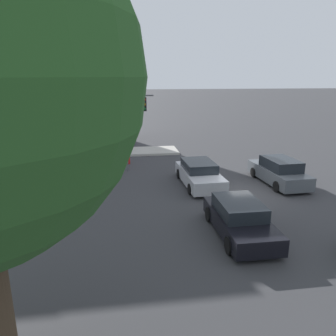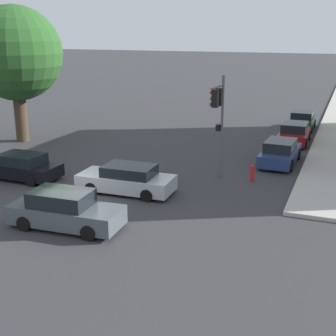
{
  "view_description": "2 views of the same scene",
  "coord_description": "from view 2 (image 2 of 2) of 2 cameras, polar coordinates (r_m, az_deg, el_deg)",
  "views": [
    {
      "loc": [
        -16.41,
        6.88,
        6.23
      ],
      "look_at": [
        0.35,
        4.41,
        1.47
      ],
      "focal_mm": 35.0,
      "sensor_mm": 36.0,
      "label": 1
    },
    {
      "loc": [
        11.65,
        -17.4,
        7.82
      ],
      "look_at": [
        3.25,
        3.8,
        1.04
      ],
      "focal_mm": 50.0,
      "sensor_mm": 36.0,
      "label": 2
    }
  ],
  "objects": [
    {
      "name": "ground_plane",
      "position": [
        22.36,
        -11.45,
        -4.26
      ],
      "size": [
        300.0,
        300.0,
        0.0
      ],
      "primitive_type": "plane",
      "color": "#333335"
    },
    {
      "name": "street_tree",
      "position": [
        34.95,
        -18.12,
        13.08
      ],
      "size": [
        6.52,
        6.52,
        9.48
      ],
      "color": "#423323",
      "rests_on": "ground_plane"
    },
    {
      "name": "traffic_signal",
      "position": [
        24.52,
        6.14,
        7.16
      ],
      "size": [
        0.53,
        2.03,
        5.54
      ],
      "rotation": [
        0.0,
        0.0,
        3.09
      ],
      "color": "#515456",
      "rests_on": "ground_plane"
    },
    {
      "name": "crossing_car_1",
      "position": [
        23.28,
        -5.04,
        -1.4
      ],
      "size": [
        4.83,
        2.14,
        1.41
      ],
      "rotation": [
        0.0,
        0.0,
        3.17
      ],
      "color": "#B7B7BC",
      "rests_on": "ground_plane"
    },
    {
      "name": "crossing_car_2",
      "position": [
        19.6,
        -12.44,
        -5.08
      ],
      "size": [
        4.74,
        2.12,
        1.55
      ],
      "rotation": [
        0.0,
        0.0,
        0.06
      ],
      "color": "#4C5156",
      "rests_on": "ground_plane"
    },
    {
      "name": "crossing_car_3",
      "position": [
        26.58,
        -17.6,
        0.15
      ],
      "size": [
        4.52,
        1.99,
        1.4
      ],
      "rotation": [
        0.0,
        0.0,
        3.14
      ],
      "color": "black",
      "rests_on": "ground_plane"
    },
    {
      "name": "parked_car_0",
      "position": [
        28.91,
        13.51,
        1.85
      ],
      "size": [
        2.09,
        4.54,
        1.48
      ],
      "rotation": [
        0.0,
        0.0,
        1.54
      ],
      "color": "navy",
      "rests_on": "ground_plane"
    },
    {
      "name": "parked_car_1",
      "position": [
        34.54,
        15.14,
        4.09
      ],
      "size": [
        2.05,
        4.42,
        1.49
      ],
      "rotation": [
        0.0,
        0.0,
        1.58
      ],
      "color": "maroon",
      "rests_on": "ground_plane"
    },
    {
      "name": "parked_car_2",
      "position": [
        39.49,
        16.02,
        5.54
      ],
      "size": [
        1.95,
        3.93,
        1.5
      ],
      "rotation": [
        0.0,
        0.0,
        1.56
      ],
      "color": "#194728",
      "rests_on": "ground_plane"
    },
    {
      "name": "fire_hydrant",
      "position": [
        25.27,
        10.25,
        -0.57
      ],
      "size": [
        0.22,
        0.22,
        0.92
      ],
      "color": "red",
      "rests_on": "ground_plane"
    }
  ]
}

